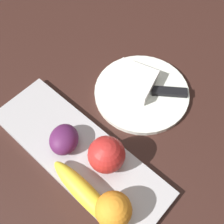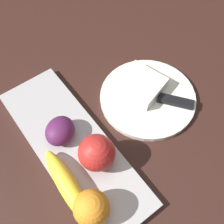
% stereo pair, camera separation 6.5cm
% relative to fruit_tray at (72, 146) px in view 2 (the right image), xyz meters
% --- Properties ---
extents(ground_plane, '(2.40, 2.40, 0.00)m').
position_rel_fruit_tray_xyz_m(ground_plane, '(-0.05, 0.02, -0.01)').
color(ground_plane, '#351D18').
extents(fruit_tray, '(0.45, 0.15, 0.02)m').
position_rel_fruit_tray_xyz_m(fruit_tray, '(0.00, 0.00, 0.00)').
color(fruit_tray, '#B4B2B5').
rests_on(fruit_tray, ground_plane).
extents(apple, '(0.08, 0.08, 0.08)m').
position_rel_fruit_tray_xyz_m(apple, '(-0.07, -0.03, 0.05)').
color(apple, red).
rests_on(apple, fruit_tray).
extents(banana, '(0.19, 0.05, 0.04)m').
position_rel_fruit_tray_xyz_m(banana, '(-0.08, 0.06, 0.03)').
color(banana, yellow).
rests_on(banana, fruit_tray).
extents(orange_near_apple, '(0.07, 0.07, 0.07)m').
position_rel_fruit_tray_xyz_m(orange_near_apple, '(-0.15, 0.05, 0.04)').
color(orange_near_apple, orange).
rests_on(orange_near_apple, fruit_tray).
extents(grape_bunch, '(0.09, 0.10, 0.05)m').
position_rel_fruit_tray_xyz_m(grape_bunch, '(0.03, 0.01, 0.03)').
color(grape_bunch, '#541E4E').
rests_on(grape_bunch, fruit_tray).
extents(dinner_plate, '(0.24, 0.24, 0.01)m').
position_rel_fruit_tray_xyz_m(dinner_plate, '(-0.00, -0.23, -0.00)').
color(dinner_plate, white).
rests_on(dinner_plate, ground_plane).
extents(folded_napkin, '(0.13, 0.12, 0.03)m').
position_rel_fruit_tray_xyz_m(folded_napkin, '(0.03, -0.23, 0.02)').
color(folded_napkin, white).
rests_on(folded_napkin, dinner_plate).
extents(knife, '(0.16, 0.13, 0.01)m').
position_rel_fruit_tray_xyz_m(knife, '(-0.04, -0.26, 0.01)').
color(knife, silver).
rests_on(knife, dinner_plate).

